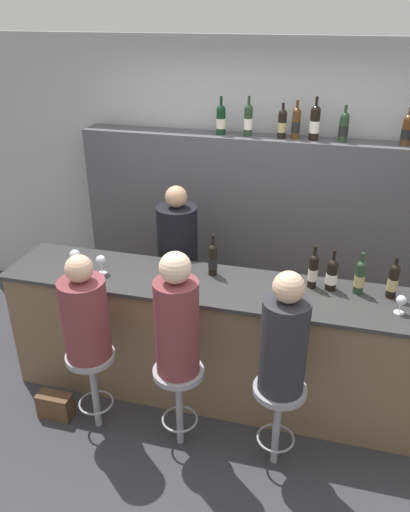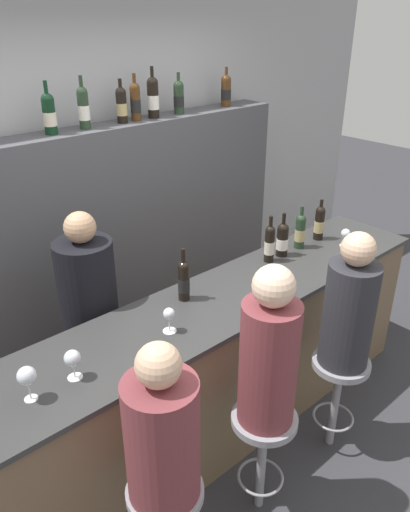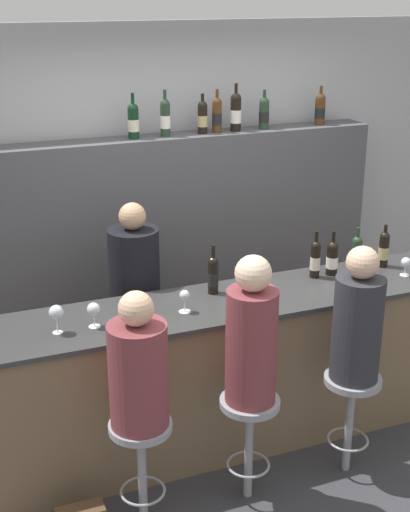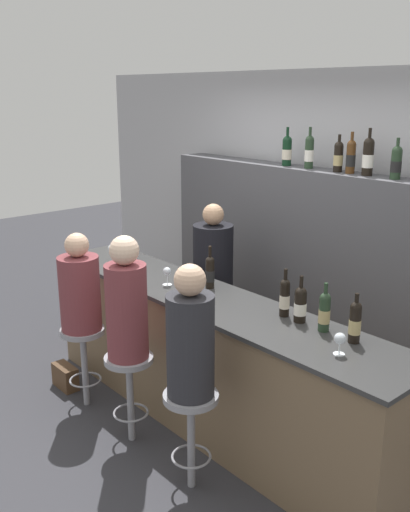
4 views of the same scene
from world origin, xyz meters
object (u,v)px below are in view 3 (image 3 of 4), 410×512
(wine_bottle_counter_2, at_px, (332,258))
(wine_bottle_backbar_2, at_px, (203,117))
(wine_bottle_counter_1, at_px, (315,259))
(bar_stool_left, at_px, (141,447))
(wine_bottle_backbar_1, at_px, (165,117))
(guest_seated_left, at_px, (138,369))
(guest_seated_right, at_px, (358,322))
(wine_bottle_counter_4, at_px, (384,249))
(wine_glass_3, at_px, (406,263))
(wine_bottle_counter_3, at_px, (356,253))
(bar_stool_right, at_px, (351,399))
(wine_bottle_backbar_3, at_px, (217,115))
(wine_glass_2, at_px, (185,297))
(wine_glass_1, at_px, (94,310))
(bartender, at_px, (136,321))
(wine_glass_0, at_px, (56,313))
(wine_bottle_backbar_6, at_px, (320,109))
(wine_bottle_counter_0, at_px, (213,274))
(wine_bottle_backbar_4, at_px, (236,112))
(wine_bottle_backbar_0, at_px, (133,121))
(guest_seated_middle, at_px, (252,338))
(bar_stool_middle, at_px, (249,422))
(wine_bottle_backbar_5, at_px, (264,113))

(wine_bottle_counter_2, relative_size, wine_bottle_backbar_2, 1.07)
(wine_bottle_counter_1, distance_m, bar_stool_left, 1.71)
(wine_bottle_backbar_1, relative_size, guest_seated_left, 0.43)
(guest_seated_left, bearing_deg, guest_seated_right, 0.00)
(wine_bottle_counter_4, distance_m, wine_glass_3, 0.21)
(wine_bottle_counter_3, distance_m, bar_stool_right, 1.04)
(wine_bottle_counter_3, distance_m, wine_bottle_backbar_3, 1.44)
(wine_bottle_counter_4, relative_size, wine_glass_2, 2.15)
(wine_bottle_counter_3, relative_size, wine_bottle_backbar_1, 0.93)
(wine_glass_1, xyz_separation_m, bartender, (0.41, 0.59, -0.41))
(bar_stool_left, relative_size, bar_stool_right, 1.00)
(wine_glass_0, distance_m, bartender, 0.95)
(wine_bottle_backbar_2, distance_m, wine_bottle_backbar_6, 0.98)
(wine_bottle_counter_0, xyz_separation_m, wine_bottle_backbar_6, (1.31, 1.03, 0.80))
(wine_bottle_backbar_3, bearing_deg, wine_glass_3, -55.01)
(wine_bottle_backbar_3, xyz_separation_m, wine_glass_0, (-1.46, -1.23, -0.81))
(wine_bottle_backbar_4, height_order, bartender, wine_bottle_backbar_4)
(wine_bottle_backbar_6, distance_m, wine_glass_0, 2.75)
(wine_bottle_counter_4, distance_m, wine_bottle_backbar_3, 1.55)
(wine_bottle_backbar_0, distance_m, wine_glass_3, 2.11)
(wine_bottle_backbar_1, distance_m, wine_bottle_backbar_3, 0.40)
(wine_bottle_backbar_6, relative_size, bar_stool_left, 0.45)
(wine_bottle_counter_3, bearing_deg, wine_bottle_counter_4, -0.00)
(bar_stool_left, relative_size, guest_seated_middle, 0.76)
(guest_seated_left, bearing_deg, wine_glass_1, 102.27)
(wine_bottle_backbar_1, xyz_separation_m, wine_glass_2, (-0.31, -1.23, -0.84))
(wine_bottle_backbar_3, xyz_separation_m, guest_seated_right, (0.17, -1.73, -0.93))
(wine_bottle_backbar_2, xyz_separation_m, wine_bottle_backbar_6, (0.98, 0.00, 0.00))
(wine_bottle_counter_0, bearing_deg, bar_stool_left, -134.88)
(wine_bottle_counter_0, xyz_separation_m, wine_bottle_backbar_3, (0.44, 1.03, 0.81))
(wine_bottle_backbar_3, relative_size, bartender, 0.20)
(wine_bottle_backbar_2, relative_size, wine_bottle_backbar_3, 0.92)
(wine_glass_2, bearing_deg, bartender, 103.25)
(wine_bottle_backbar_2, xyz_separation_m, wine_glass_0, (-1.35, -1.23, -0.80))
(wine_bottle_backbar_0, distance_m, bar_stool_left, 2.31)
(guest_seated_right, bearing_deg, wine_glass_0, 162.87)
(wine_bottle_counter_2, xyz_separation_m, bartender, (-1.26, 0.39, -0.42))
(wine_bottle_counter_4, bearing_deg, wine_bottle_backbar_2, 132.12)
(wine_bottle_counter_1, bearing_deg, wine_bottle_backbar_4, 97.38)
(wine_bottle_counter_4, height_order, guest_seated_right, guest_seated_right)
(wine_bottle_counter_2, height_order, wine_bottle_backbar_1, wine_bottle_backbar_1)
(wine_bottle_backbar_2, relative_size, wine_glass_1, 1.93)
(guest_seated_right, bearing_deg, wine_bottle_counter_3, 58.47)
(wine_glass_1, bearing_deg, bar_stool_right, -19.47)
(wine_glass_1, bearing_deg, wine_bottle_backbar_6, 30.21)
(bar_stool_left, bearing_deg, bar_stool_middle, 0.00)
(wine_bottle_backbar_2, xyz_separation_m, wine_glass_2, (-0.59, -1.23, -0.83))
(wine_glass_2, xyz_separation_m, guest_seated_middle, (0.20, -0.50, -0.07))
(wine_bottle_backbar_0, bearing_deg, wine_bottle_backbar_5, 0.00)
(wine_bottle_counter_0, bearing_deg, wine_bottle_backbar_2, 72.30)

